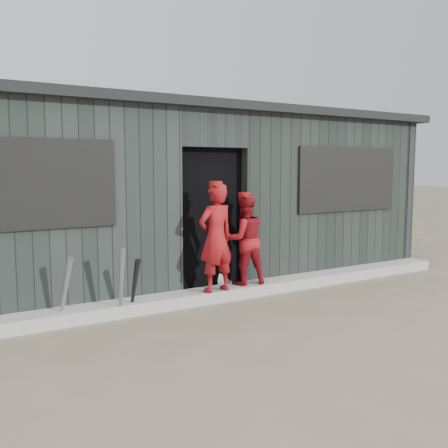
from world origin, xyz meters
TOP-DOWN VIEW (x-y plane):
  - ground at (0.00, 0.00)m, footprint 80.00×80.00m
  - curb at (0.00, 1.82)m, footprint 8.00×0.36m
  - bat_left at (-2.07, 1.75)m, footprint 0.16×0.34m
  - bat_mid at (-1.48, 1.61)m, footprint 0.09×0.25m
  - bat_right at (-1.29, 1.69)m, footprint 0.08×0.31m
  - player_red_left at (-0.18, 1.70)m, footprint 0.54×0.39m
  - player_red_right at (0.36, 1.86)m, footprint 0.67×0.57m
  - player_grey_back at (0.18, 2.32)m, footprint 0.70×0.54m
  - dugout at (-0.00, 3.50)m, footprint 8.30×3.30m

SIDE VIEW (x-z plane):
  - ground at x=0.00m, z-range 0.00..0.00m
  - curb at x=0.00m, z-range 0.00..0.15m
  - bat_right at x=-1.29m, z-range 0.00..0.69m
  - bat_left at x=-2.07m, z-range 0.00..0.78m
  - bat_mid at x=-1.48m, z-range 0.00..0.85m
  - player_grey_back at x=0.18m, z-range 0.00..1.27m
  - player_red_right at x=0.36m, z-range 0.15..1.38m
  - player_red_left at x=-0.18m, z-range 0.15..1.54m
  - dugout at x=0.00m, z-range -0.02..2.60m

